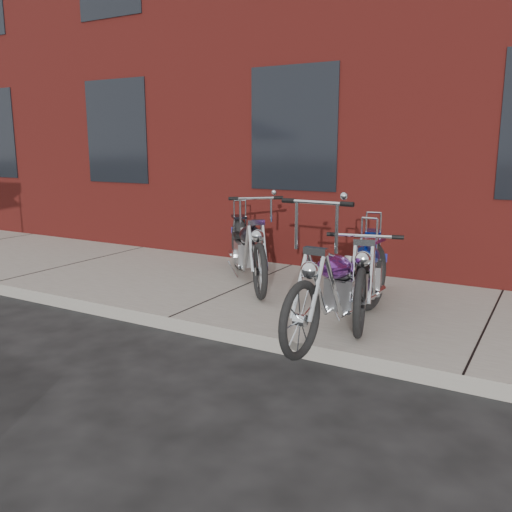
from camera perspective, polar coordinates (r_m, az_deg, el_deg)
The scene contains 6 objects.
ground at distance 5.96m, azimuth -9.16°, elevation -7.76°, with size 120.00×120.00×0.00m, color black.
sidewalk at distance 7.11m, azimuth -1.58°, elevation -3.80°, with size 22.00×3.00×0.15m, color gray.
building_brick at distance 13.02m, azimuth 14.37°, elevation 20.24°, with size 22.00×10.00×8.00m, color maroon.
chopper_purple at distance 5.42m, azimuth 9.13°, elevation -3.27°, with size 0.59×2.41×1.35m.
chopper_blue at distance 6.08m, azimuth 11.67°, elevation -1.84°, with size 0.77×2.31×1.02m.
chopper_third at distance 7.27m, azimuth -0.87°, elevation 0.61°, with size 1.61×1.89×1.21m.
Camera 1 is at (3.57, -4.35, 1.96)m, focal length 38.00 mm.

